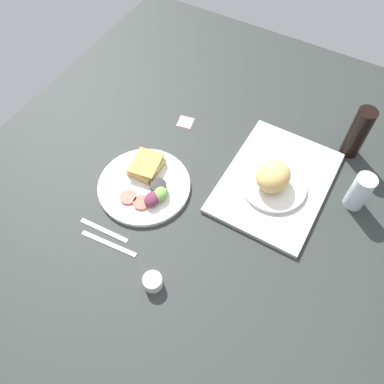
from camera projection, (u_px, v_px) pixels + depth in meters
ground_plane at (187, 193)px, 133.26cm from camera, size 190.00×150.00×3.00cm
serving_tray at (276, 182)px, 132.95cm from camera, size 45.30×33.41×1.60cm
bread_plate_near at (273, 179)px, 127.85cm from camera, size 21.78×21.78×9.97cm
plate_with_salad at (146, 184)px, 131.58cm from camera, size 30.83×30.83×5.40cm
drinking_glass at (360, 192)px, 123.58cm from camera, size 6.40×6.40×13.65cm
soda_bottle at (358, 133)px, 132.80cm from camera, size 6.40×6.40×20.06cm
espresso_cup at (153, 282)px, 112.41cm from camera, size 5.60×5.60×4.00cm
fork at (104, 230)px, 123.49cm from camera, size 2.34×17.05×0.50cm
knife at (109, 243)px, 120.97cm from camera, size 3.09×19.05×0.50cm
sticky_note at (185, 122)px, 149.08cm from camera, size 6.64×6.64×0.12cm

